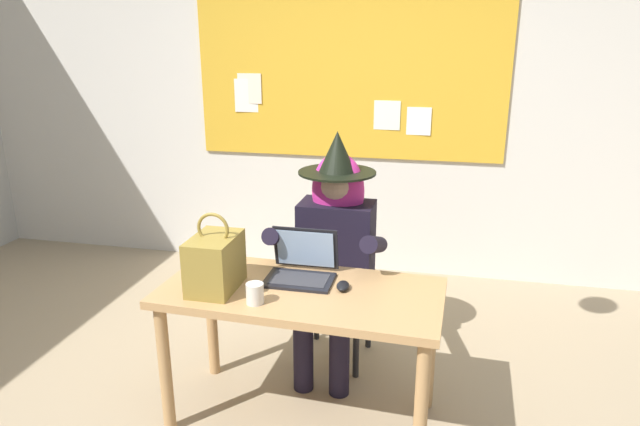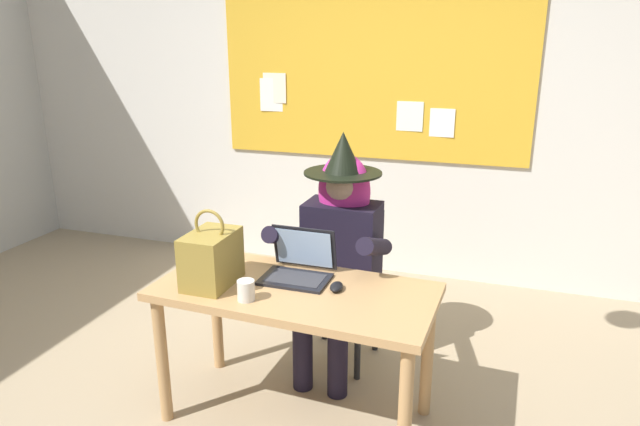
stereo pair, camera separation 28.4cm
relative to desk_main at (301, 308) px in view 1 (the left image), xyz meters
The scene contains 9 objects.
ground_plane 0.64m from the desk_main, 148.06° to the right, with size 24.00×24.00×0.00m, color tan.
wall_back_bulletin 2.22m from the desk_main, 93.61° to the left, with size 6.54×2.23×2.93m.
desk_main is the anchor object (origin of this frame).
chair_at_desk 0.69m from the desk_main, 85.03° to the left, with size 0.45×0.45×0.90m.
person_costumed 0.58m from the desk_main, 84.68° to the left, with size 0.60×0.68×1.37m.
laptop 0.20m from the desk_main, 102.71° to the left, with size 0.33×0.28×0.24m.
computer_mouse 0.23m from the desk_main, 11.42° to the left, with size 0.06×0.10×0.03m, color black.
handbag 0.47m from the desk_main, 168.40° to the right, with size 0.20×0.30×0.38m.
coffee_mug 0.29m from the desk_main, 130.67° to the right, with size 0.08×0.08×0.10m, color silver.
Camera 1 is at (0.75, -2.27, 1.85)m, focal length 31.42 mm.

